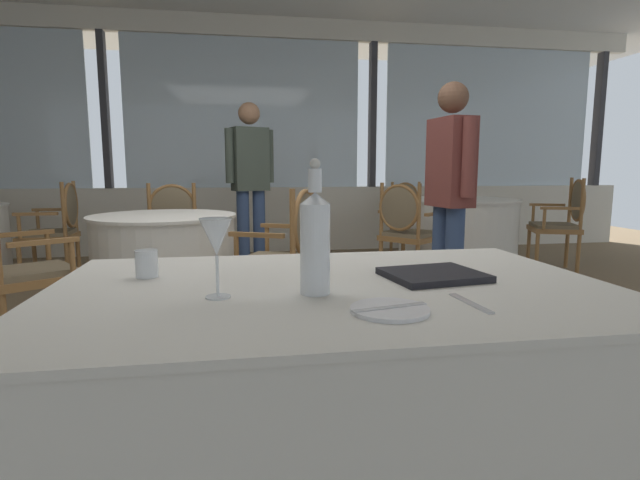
# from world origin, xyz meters

# --- Properties ---
(ground_plane) EXTENTS (13.99, 13.99, 0.00)m
(ground_plane) POSITION_xyz_m (0.00, 0.00, 0.00)
(ground_plane) COLOR #756047
(window_wall_far) EXTENTS (10.76, 0.14, 2.98)m
(window_wall_far) POSITION_xyz_m (-0.00, 3.59, 1.19)
(window_wall_far) COLOR silver
(window_wall_far) RESTS_ON ground_plane
(foreground_table) EXTENTS (1.58, 1.03, 0.76)m
(foreground_table) POSITION_xyz_m (0.15, -1.58, 0.38)
(foreground_table) COLOR silver
(foreground_table) RESTS_ON ground_plane
(side_plate) EXTENTS (0.18, 0.18, 0.01)m
(side_plate) POSITION_xyz_m (0.23, -1.87, 0.77)
(side_plate) COLOR white
(side_plate) RESTS_ON foreground_table
(butter_knife) EXTENTS (0.19, 0.06, 0.00)m
(butter_knife) POSITION_xyz_m (0.23, -1.87, 0.77)
(butter_knife) COLOR silver
(butter_knife) RESTS_ON foreground_table
(dinner_fork) EXTENTS (0.03, 0.18, 0.00)m
(dinner_fork) POSITION_xyz_m (0.45, -1.84, 0.76)
(dinner_fork) COLOR silver
(dinner_fork) RESTS_ON foreground_table
(water_bottle) EXTENTS (0.08, 0.08, 0.35)m
(water_bottle) POSITION_xyz_m (0.09, -1.68, 0.90)
(water_bottle) COLOR white
(water_bottle) RESTS_ON foreground_table
(wine_glass) EXTENTS (0.08, 0.08, 0.20)m
(wine_glass) POSITION_xyz_m (-0.16, -1.68, 0.91)
(wine_glass) COLOR white
(wine_glass) RESTS_ON foreground_table
(water_tumbler) EXTENTS (0.07, 0.07, 0.08)m
(water_tumbler) POSITION_xyz_m (-0.38, -1.40, 0.80)
(water_tumbler) COLOR white
(water_tumbler) RESTS_ON foreground_table
(menu_book) EXTENTS (0.31, 0.27, 0.02)m
(menu_book) POSITION_xyz_m (0.47, -1.55, 0.77)
(menu_book) COLOR black
(menu_book) RESTS_ON foreground_table
(dining_chair_0_0) EXTENTS (0.49, 0.56, 0.97)m
(dining_chair_0_0) POSITION_xyz_m (-1.81, 2.07, 0.57)
(dining_chair_0_0) COLOR olive
(dining_chair_0_0) RESTS_ON ground_plane
(background_table_1) EXTENTS (1.03, 1.03, 0.76)m
(background_table_1) POSITION_xyz_m (-0.64, 0.71, 0.38)
(background_table_1) COLOR silver
(background_table_1) RESTS_ON ground_plane
(dining_chair_1_0) EXTENTS (0.64, 0.66, 0.99)m
(dining_chair_1_0) POSITION_xyz_m (-1.43, 0.18, 0.57)
(dining_chair_1_0) COLOR olive
(dining_chair_1_0) RESTS_ON ground_plane
(dining_chair_1_1) EXTENTS (0.62, 0.64, 0.97)m
(dining_chair_1_1) POSITION_xyz_m (0.21, 0.30, 0.56)
(dining_chair_1_1) COLOR olive
(dining_chair_1_1) RESTS_ON ground_plane
(dining_chair_1_2) EXTENTS (0.56, 0.50, 0.96)m
(dining_chair_1_2) POSITION_xyz_m (-0.70, 1.66, 0.55)
(dining_chair_1_2) COLOR olive
(dining_chair_1_2) RESTS_ON ground_plane
(background_table_2) EXTENTS (1.32, 1.32, 0.76)m
(background_table_2) POSITION_xyz_m (2.29, 2.15, 0.38)
(background_table_2) COLOR silver
(background_table_2) RESTS_ON ground_plane
(dining_chair_2_0) EXTENTS (0.59, 0.53, 0.92)m
(dining_chair_2_0) POSITION_xyz_m (2.12, 3.21, 0.55)
(dining_chair_2_0) COLOR olive
(dining_chair_2_0) RESTS_ON ground_plane
(dining_chair_2_1) EXTENTS (0.65, 0.66, 0.96)m
(dining_chair_2_1) POSITION_xyz_m (1.45, 1.46, 0.56)
(dining_chair_2_1) COLOR olive
(dining_chair_2_1) RESTS_ON ground_plane
(dining_chair_2_2) EXTENTS (0.59, 0.63, 1.00)m
(dining_chair_2_2) POSITION_xyz_m (3.31, 1.76, 0.58)
(dining_chair_2_2) COLOR olive
(dining_chair_2_2) RESTS_ON ground_plane
(diner_person_0) EXTENTS (0.24, 0.53, 1.68)m
(diner_person_0) POSITION_xyz_m (1.37, 0.36, 0.96)
(diner_person_0) COLOR #334770
(diner_person_0) RESTS_ON ground_plane
(diner_person_1) EXTENTS (0.50, 0.31, 1.76)m
(diner_person_1) POSITION_xyz_m (0.02, 2.27, 1.01)
(diner_person_1) COLOR #334770
(diner_person_1) RESTS_ON ground_plane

